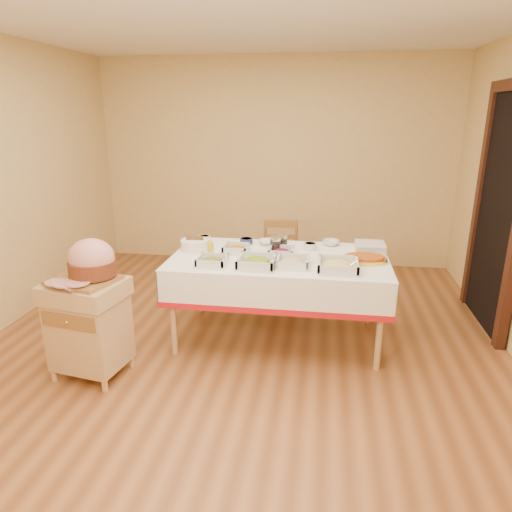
% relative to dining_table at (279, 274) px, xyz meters
% --- Properties ---
extents(room_shell, '(5.00, 5.00, 5.00)m').
position_rel_dining_table_xyz_m(room_shell, '(-0.30, -0.30, 0.70)').
color(room_shell, brown).
rests_on(room_shell, ground).
extents(doorway, '(0.09, 1.10, 2.20)m').
position_rel_dining_table_xyz_m(doorway, '(1.90, 0.60, 0.51)').
color(doorway, black).
rests_on(doorway, ground).
extents(dining_table, '(1.82, 1.02, 0.76)m').
position_rel_dining_table_xyz_m(dining_table, '(0.00, 0.00, 0.00)').
color(dining_table, tan).
rests_on(dining_table, ground).
extents(butcher_cart, '(0.60, 0.52, 0.76)m').
position_rel_dining_table_xyz_m(butcher_cart, '(-1.34, -0.81, -0.17)').
color(butcher_cart, tan).
rests_on(butcher_cart, ground).
extents(dining_chair, '(0.43, 0.41, 0.85)m').
position_rel_dining_table_xyz_m(dining_chair, '(-0.07, 0.87, -0.16)').
color(dining_chair, olive).
rests_on(dining_chair, ground).
extents(ham_on_board, '(0.48, 0.45, 0.32)m').
position_rel_dining_table_xyz_m(ham_on_board, '(-1.29, -0.77, 0.29)').
color(ham_on_board, olive).
rests_on(ham_on_board, butcher_cart).
extents(serving_dish_a, '(0.23, 0.23, 0.10)m').
position_rel_dining_table_xyz_m(serving_dish_a, '(-0.51, -0.30, 0.19)').
color(serving_dish_a, silver).
rests_on(serving_dish_a, dining_table).
extents(serving_dish_b, '(0.29, 0.29, 0.12)m').
position_rel_dining_table_xyz_m(serving_dish_b, '(-0.15, -0.29, 0.20)').
color(serving_dish_b, silver).
rests_on(serving_dish_b, dining_table).
extents(serving_dish_c, '(0.25, 0.25, 0.10)m').
position_rel_dining_table_xyz_m(serving_dish_c, '(0.13, -0.23, 0.19)').
color(serving_dish_c, silver).
rests_on(serving_dish_c, dining_table).
extents(serving_dish_d, '(0.31, 0.31, 0.12)m').
position_rel_dining_table_xyz_m(serving_dish_d, '(0.48, -0.28, 0.20)').
color(serving_dish_d, silver).
rests_on(serving_dish_d, dining_table).
extents(serving_dish_e, '(0.22, 0.21, 0.10)m').
position_rel_dining_table_xyz_m(serving_dish_e, '(-0.39, 0.06, 0.19)').
color(serving_dish_e, silver).
rests_on(serving_dish_e, dining_table).
extents(serving_dish_f, '(0.22, 0.21, 0.10)m').
position_rel_dining_table_xyz_m(serving_dish_f, '(0.01, 0.03, 0.19)').
color(serving_dish_f, silver).
rests_on(serving_dish_f, dining_table).
extents(small_bowl_left, '(0.11, 0.11, 0.05)m').
position_rel_dining_table_xyz_m(small_bowl_left, '(-0.75, 0.38, 0.19)').
color(small_bowl_left, silver).
rests_on(small_bowl_left, dining_table).
extents(small_bowl_mid, '(0.12, 0.12, 0.05)m').
position_rel_dining_table_xyz_m(small_bowl_mid, '(-0.34, 0.35, 0.19)').
color(small_bowl_mid, navy).
rests_on(small_bowl_mid, dining_table).
extents(small_bowl_right, '(0.12, 0.12, 0.06)m').
position_rel_dining_table_xyz_m(small_bowl_right, '(0.25, 0.24, 0.19)').
color(small_bowl_right, silver).
rests_on(small_bowl_right, dining_table).
extents(bowl_white_imported, '(0.20, 0.20, 0.04)m').
position_rel_dining_table_xyz_m(bowl_white_imported, '(-0.14, 0.35, 0.18)').
color(bowl_white_imported, silver).
rests_on(bowl_white_imported, dining_table).
extents(bowl_small_imported, '(0.19, 0.19, 0.05)m').
position_rel_dining_table_xyz_m(bowl_small_imported, '(0.43, 0.41, 0.19)').
color(bowl_small_imported, silver).
rests_on(bowl_small_imported, dining_table).
extents(preserve_jar_left, '(0.10, 0.10, 0.13)m').
position_rel_dining_table_xyz_m(preserve_jar_left, '(-0.05, 0.14, 0.22)').
color(preserve_jar_left, silver).
rests_on(preserve_jar_left, dining_table).
extents(preserve_jar_right, '(0.09, 0.09, 0.12)m').
position_rel_dining_table_xyz_m(preserve_jar_right, '(0.00, 0.25, 0.21)').
color(preserve_jar_right, silver).
rests_on(preserve_jar_right, dining_table).
extents(mustard_bottle, '(0.05, 0.05, 0.17)m').
position_rel_dining_table_xyz_m(mustard_bottle, '(-0.57, -0.12, 0.24)').
color(mustard_bottle, gold).
rests_on(mustard_bottle, dining_table).
extents(bread_basket, '(0.25, 0.25, 0.11)m').
position_rel_dining_table_xyz_m(bread_basket, '(-0.76, 0.09, 0.21)').
color(bread_basket, white).
rests_on(bread_basket, dining_table).
extents(plate_stack, '(0.25, 0.25, 0.08)m').
position_rel_dining_table_xyz_m(plate_stack, '(0.77, 0.27, 0.20)').
color(plate_stack, silver).
rests_on(plate_stack, dining_table).
extents(brass_platter, '(0.37, 0.26, 0.05)m').
position_rel_dining_table_xyz_m(brass_platter, '(0.70, -0.03, 0.18)').
color(brass_platter, gold).
rests_on(brass_platter, dining_table).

